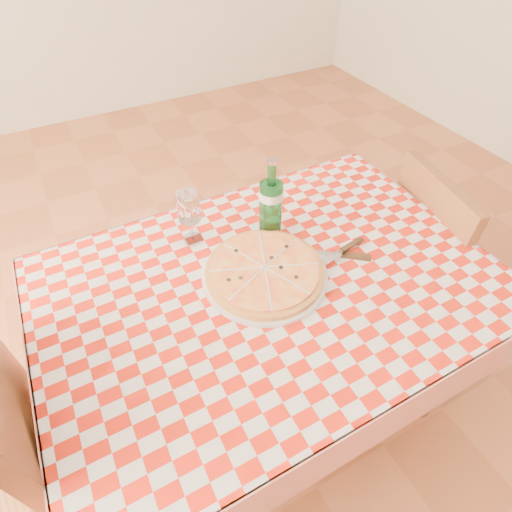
% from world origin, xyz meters
% --- Properties ---
extents(dining_table, '(1.20, 0.80, 0.75)m').
position_xyz_m(dining_table, '(0.00, 0.00, 0.66)').
color(dining_table, brown).
rests_on(dining_table, ground).
extents(tablecloth, '(1.30, 0.90, 0.01)m').
position_xyz_m(tablecloth, '(0.00, 0.00, 0.75)').
color(tablecloth, '#AA180A').
rests_on(tablecloth, dining_table).
extents(chair_near, '(0.46, 0.46, 0.87)m').
position_xyz_m(chair_near, '(0.76, 0.01, 0.50)').
color(chair_near, brown).
rests_on(chair_near, ground).
extents(pizza_plate, '(0.48, 0.48, 0.05)m').
position_xyz_m(pizza_plate, '(-0.01, 0.03, 0.78)').
color(pizza_plate, '#BB883E').
rests_on(pizza_plate, tablecloth).
extents(water_bottle, '(0.08, 0.08, 0.27)m').
position_xyz_m(water_bottle, '(0.10, 0.19, 0.89)').
color(water_bottle, '#186227').
rests_on(water_bottle, tablecloth).
extents(wine_glass, '(0.09, 0.09, 0.18)m').
position_xyz_m(wine_glass, '(-0.13, 0.27, 0.85)').
color(wine_glass, white).
rests_on(wine_glass, tablecloth).
extents(cutlery, '(0.27, 0.24, 0.03)m').
position_xyz_m(cutlery, '(0.23, -0.01, 0.77)').
color(cutlery, silver).
rests_on(cutlery, tablecloth).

